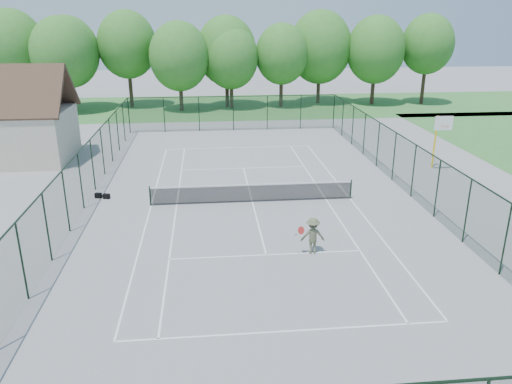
# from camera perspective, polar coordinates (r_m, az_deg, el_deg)

# --- Properties ---
(ground) EXTENTS (140.00, 140.00, 0.00)m
(ground) POSITION_cam_1_polar(r_m,az_deg,el_deg) (27.36, -0.42, -1.16)
(ground) COLOR gray
(ground) RESTS_ON ground
(grass_far) EXTENTS (80.00, 16.00, 0.01)m
(grass_far) POSITION_cam_1_polar(r_m,az_deg,el_deg) (56.36, -3.29, 9.72)
(grass_far) COLOR #408139
(grass_far) RESTS_ON ground
(court_lines) EXTENTS (11.05, 23.85, 0.01)m
(court_lines) POSITION_cam_1_polar(r_m,az_deg,el_deg) (27.36, -0.42, -1.15)
(court_lines) COLOR white
(court_lines) RESTS_ON ground
(tennis_net) EXTENTS (11.08, 0.08, 1.10)m
(tennis_net) POSITION_cam_1_polar(r_m,az_deg,el_deg) (27.16, -0.42, -0.02)
(tennis_net) COLOR black
(tennis_net) RESTS_ON ground
(fence_enclosure) EXTENTS (18.05, 36.05, 3.02)m
(fence_enclosure) POSITION_cam_1_polar(r_m,az_deg,el_deg) (26.84, -0.43, 1.95)
(fence_enclosure) COLOR #173120
(fence_enclosure) RESTS_ON ground
(utility_building) EXTENTS (8.60, 6.27, 6.63)m
(utility_building) POSITION_cam_1_polar(r_m,az_deg,el_deg) (38.57, -26.61, 7.75)
(utility_building) COLOR beige
(utility_building) RESTS_ON ground
(tree_line_far) EXTENTS (39.40, 6.40, 9.70)m
(tree_line_far) POSITION_cam_1_polar(r_m,az_deg,el_deg) (55.64, -3.41, 15.80)
(tree_line_far) COLOR #422B1E
(tree_line_far) RESTS_ON ground
(basketball_goal) EXTENTS (1.20, 1.43, 3.65)m
(basketball_goal) POSITION_cam_1_polar(r_m,az_deg,el_deg) (34.55, 20.26, 6.50)
(basketball_goal) COLOR yellow
(basketball_goal) RESTS_ON ground
(sports_bag_a) EXTENTS (0.40, 0.31, 0.28)m
(sports_bag_a) POSITION_cam_1_polar(r_m,az_deg,el_deg) (29.30, -17.58, -0.38)
(sports_bag_a) COLOR black
(sports_bag_a) RESTS_ON ground
(sports_bag_b) EXTENTS (0.40, 0.30, 0.28)m
(sports_bag_b) POSITION_cam_1_polar(r_m,az_deg,el_deg) (29.05, -16.73, -0.47)
(sports_bag_b) COLOR black
(sports_bag_b) RESTS_ON ground
(tennis_player) EXTENTS (2.03, 0.80, 1.61)m
(tennis_player) POSITION_cam_1_polar(r_m,az_deg,el_deg) (21.52, 6.49, -4.96)
(tennis_player) COLOR #585D40
(tennis_player) RESTS_ON ground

